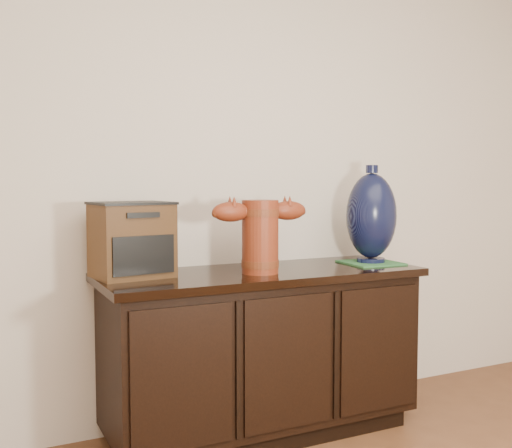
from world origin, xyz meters
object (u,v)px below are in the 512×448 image
tv_radio (132,240)px  spray_can (268,245)px  lamp_base (371,216)px  sideboard (262,351)px  terracotta_vessel (260,232)px

tv_radio → spray_can: (0.72, 0.15, -0.07)m
lamp_base → sideboard: bearing=178.0°
terracotta_vessel → tv_radio: 0.55m
tv_radio → spray_can: size_ratio=1.93×
sideboard → tv_radio: tv_radio is taller
terracotta_vessel → spray_can: bearing=57.6°
sideboard → lamp_base: lamp_base is taller
tv_radio → terracotta_vessel: bearing=-22.7°
sideboard → tv_radio: (-0.57, 0.08, 0.53)m
tv_radio → spray_can: tv_radio is taller
sideboard → lamp_base: bearing=-2.0°
tv_radio → lamp_base: bearing=-12.5°
terracotta_vessel → lamp_base: 0.63m
sideboard → terracotta_vessel: size_ratio=3.24×
terracotta_vessel → lamp_base: bearing=4.7°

